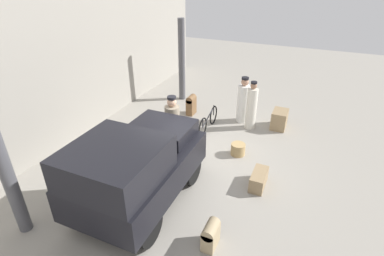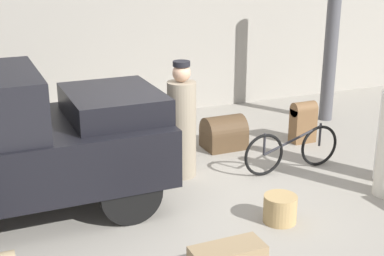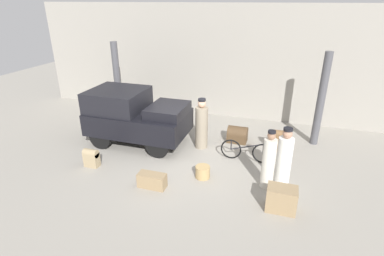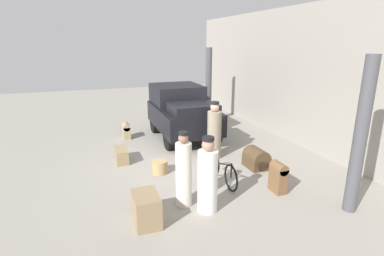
{
  "view_description": "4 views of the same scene",
  "coord_description": "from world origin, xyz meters",
  "px_view_note": "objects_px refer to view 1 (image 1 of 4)",
  "views": [
    {
      "loc": [
        -6.29,
        -2.66,
        4.8
      ],
      "look_at": [
        0.2,
        0.2,
        0.95
      ],
      "focal_mm": 28.0,
      "sensor_mm": 36.0,
      "label": 1
    },
    {
      "loc": [
        -2.43,
        -5.91,
        3.16
      ],
      "look_at": [
        0.2,
        0.2,
        0.95
      ],
      "focal_mm": 50.0,
      "sensor_mm": 36.0,
      "label": 2
    },
    {
      "loc": [
        2.77,
        -7.89,
        4.63
      ],
      "look_at": [
        0.2,
        0.2,
        0.95
      ],
      "focal_mm": 28.0,
      "sensor_mm": 36.0,
      "label": 3
    },
    {
      "loc": [
        8.05,
        -2.62,
        3.34
      ],
      "look_at": [
        0.2,
        0.2,
        0.95
      ],
      "focal_mm": 28.0,
      "sensor_mm": 36.0,
      "label": 4
    }
  ],
  "objects_px": {
    "suitcase_black_upright": "(211,234)",
    "trunk_wicker_pale": "(191,104)",
    "porter_carrying_trunk": "(243,102)",
    "wicker_basket": "(238,149)",
    "trunk_large_brown": "(259,179)",
    "trunk_umber_medium": "(167,122)",
    "porter_with_bicycle": "(251,107)",
    "suitcase_small_leather": "(279,119)",
    "truck": "(135,166)",
    "bicycle": "(208,121)",
    "porter_lifting_near_truck": "(173,127)"
  },
  "relations": [
    {
      "from": "truck",
      "to": "porter_with_bicycle",
      "type": "relative_size",
      "value": 2.04
    },
    {
      "from": "truck",
      "to": "porter_lifting_near_truck",
      "type": "height_order",
      "value": "truck"
    },
    {
      "from": "wicker_basket",
      "to": "bicycle",
      "type": "bearing_deg",
      "value": 51.88
    },
    {
      "from": "bicycle",
      "to": "trunk_large_brown",
      "type": "xyz_separation_m",
      "value": [
        -2.19,
        -2.17,
        -0.14
      ]
    },
    {
      "from": "porter_with_bicycle",
      "to": "wicker_basket",
      "type": "bearing_deg",
      "value": -176.95
    },
    {
      "from": "porter_with_bicycle",
      "to": "trunk_large_brown",
      "type": "xyz_separation_m",
      "value": [
        -2.89,
        -0.95,
        -0.55
      ]
    },
    {
      "from": "porter_carrying_trunk",
      "to": "suitcase_small_leather",
      "type": "xyz_separation_m",
      "value": [
        0.02,
        -1.26,
        -0.42
      ]
    },
    {
      "from": "suitcase_black_upright",
      "to": "trunk_wicker_pale",
      "type": "xyz_separation_m",
      "value": [
        5.24,
        2.74,
        0.09
      ]
    },
    {
      "from": "trunk_wicker_pale",
      "to": "suitcase_small_leather",
      "type": "distance_m",
      "value": 3.12
    },
    {
      "from": "porter_lifting_near_truck",
      "to": "trunk_umber_medium",
      "type": "distance_m",
      "value": 1.45
    },
    {
      "from": "porter_with_bicycle",
      "to": "trunk_large_brown",
      "type": "bearing_deg",
      "value": -161.83
    },
    {
      "from": "suitcase_small_leather",
      "to": "porter_lifting_near_truck",
      "type": "bearing_deg",
      "value": 136.16
    },
    {
      "from": "truck",
      "to": "porter_with_bicycle",
      "type": "distance_m",
      "value": 4.8
    },
    {
      "from": "wicker_basket",
      "to": "trunk_large_brown",
      "type": "distance_m",
      "value": 1.44
    },
    {
      "from": "suitcase_black_upright",
      "to": "truck",
      "type": "bearing_deg",
      "value": 75.85
    },
    {
      "from": "porter_with_bicycle",
      "to": "suitcase_black_upright",
      "type": "xyz_separation_m",
      "value": [
        -5.06,
        -0.51,
        -0.45
      ]
    },
    {
      "from": "porter_with_bicycle",
      "to": "suitcase_small_leather",
      "type": "bearing_deg",
      "value": -65.28
    },
    {
      "from": "porter_carrying_trunk",
      "to": "trunk_wicker_pale",
      "type": "bearing_deg",
      "value": 96.29
    },
    {
      "from": "suitcase_black_upright",
      "to": "suitcase_small_leather",
      "type": "height_order",
      "value": "suitcase_small_leather"
    },
    {
      "from": "wicker_basket",
      "to": "porter_carrying_trunk",
      "type": "xyz_separation_m",
      "value": [
        2.12,
        0.47,
        0.55
      ]
    },
    {
      "from": "truck",
      "to": "trunk_large_brown",
      "type": "distance_m",
      "value": 3.03
    },
    {
      "from": "bicycle",
      "to": "trunk_umber_medium",
      "type": "height_order",
      "value": "bicycle"
    },
    {
      "from": "truck",
      "to": "trunk_umber_medium",
      "type": "xyz_separation_m",
      "value": [
        3.37,
        1.07,
        -0.76
      ]
    },
    {
      "from": "trunk_umber_medium",
      "to": "suitcase_small_leather",
      "type": "bearing_deg",
      "value": -64.55
    },
    {
      "from": "porter_with_bicycle",
      "to": "porter_lifting_near_truck",
      "type": "relative_size",
      "value": 0.95
    },
    {
      "from": "porter_lifting_near_truck",
      "to": "trunk_large_brown",
      "type": "relative_size",
      "value": 2.29
    },
    {
      "from": "suitcase_black_upright",
      "to": "suitcase_small_leather",
      "type": "distance_m",
      "value": 5.49
    },
    {
      "from": "suitcase_black_upright",
      "to": "suitcase_small_leather",
      "type": "xyz_separation_m",
      "value": [
        5.47,
        -0.38,
        0.0
      ]
    },
    {
      "from": "suitcase_black_upright",
      "to": "trunk_wicker_pale",
      "type": "bearing_deg",
      "value": 27.55
    },
    {
      "from": "truck",
      "to": "porter_lifting_near_truck",
      "type": "xyz_separation_m",
      "value": [
        2.28,
        0.27,
        -0.22
      ]
    },
    {
      "from": "porter_with_bicycle",
      "to": "trunk_wicker_pale",
      "type": "distance_m",
      "value": 2.27
    },
    {
      "from": "wicker_basket",
      "to": "porter_lifting_near_truck",
      "type": "relative_size",
      "value": 0.24
    },
    {
      "from": "wicker_basket",
      "to": "trunk_umber_medium",
      "type": "xyz_separation_m",
      "value": [
        0.53,
        2.6,
        0.07
      ]
    },
    {
      "from": "porter_carrying_trunk",
      "to": "trunk_large_brown",
      "type": "bearing_deg",
      "value": -157.92
    },
    {
      "from": "truck",
      "to": "suitcase_small_leather",
      "type": "distance_m",
      "value": 5.54
    },
    {
      "from": "suitcase_black_upright",
      "to": "trunk_large_brown",
      "type": "relative_size",
      "value": 0.75
    },
    {
      "from": "porter_with_bicycle",
      "to": "trunk_umber_medium",
      "type": "height_order",
      "value": "porter_with_bicycle"
    },
    {
      "from": "porter_lifting_near_truck",
      "to": "suitcase_black_upright",
      "type": "bearing_deg",
      "value": -141.38
    },
    {
      "from": "porter_with_bicycle",
      "to": "truck",
      "type": "bearing_deg",
      "value": 162.58
    },
    {
      "from": "trunk_wicker_pale",
      "to": "suitcase_small_leather",
      "type": "xyz_separation_m",
      "value": [
        0.23,
        -3.11,
        -0.08
      ]
    },
    {
      "from": "truck",
      "to": "wicker_basket",
      "type": "height_order",
      "value": "truck"
    },
    {
      "from": "porter_carrying_trunk",
      "to": "trunk_umber_medium",
      "type": "xyz_separation_m",
      "value": [
        -1.59,
        2.13,
        -0.48
      ]
    },
    {
      "from": "porter_with_bicycle",
      "to": "trunk_large_brown",
      "type": "height_order",
      "value": "porter_with_bicycle"
    },
    {
      "from": "bicycle",
      "to": "trunk_umber_medium",
      "type": "relative_size",
      "value": 2.4
    },
    {
      "from": "trunk_umber_medium",
      "to": "truck",
      "type": "bearing_deg",
      "value": -162.33
    },
    {
      "from": "wicker_basket",
      "to": "porter_with_bicycle",
      "type": "height_order",
      "value": "porter_with_bicycle"
    },
    {
      "from": "suitcase_black_upright",
      "to": "trunk_wicker_pale",
      "type": "relative_size",
      "value": 0.78
    },
    {
      "from": "bicycle",
      "to": "trunk_umber_medium",
      "type": "bearing_deg",
      "value": 111.22
    },
    {
      "from": "bicycle",
      "to": "suitcase_small_leather",
      "type": "relative_size",
      "value": 2.34
    },
    {
      "from": "porter_carrying_trunk",
      "to": "suitcase_small_leather",
      "type": "relative_size",
      "value": 2.3
    }
  ]
}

